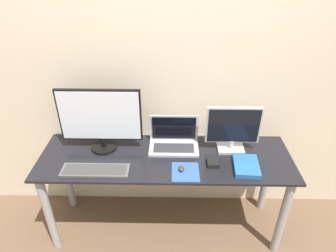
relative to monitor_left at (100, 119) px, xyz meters
The scene contains 10 objects.
wall_back 0.59m from the monitor_left, 27.92° to the left, with size 7.00×0.05×2.50m.
desk 0.61m from the monitor_left, 12.07° to the right, with size 1.81×0.55×0.72m.
monitor_left is the anchor object (origin of this frame).
monitor_right 0.94m from the monitor_left, ahead, with size 0.38×0.14×0.35m.
laptop 0.56m from the monitor_left, ahead, with size 0.36×0.22×0.22m.
keyboard 0.36m from the monitor_left, 91.40° to the right, with size 0.45×0.14×0.02m.
mousepad 0.70m from the monitor_left, 23.96° to the right, with size 0.18×0.20×0.00m.
mouse 0.67m from the monitor_left, 23.65° to the right, with size 0.04×0.06×0.03m.
book 1.06m from the monitor_left, 11.75° to the right, with size 0.18×0.24×0.03m.
power_brick 0.85m from the monitor_left, 12.98° to the right, with size 0.08×0.09×0.03m.
Camera 1 is at (0.05, -1.43, 2.04)m, focal length 32.00 mm.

